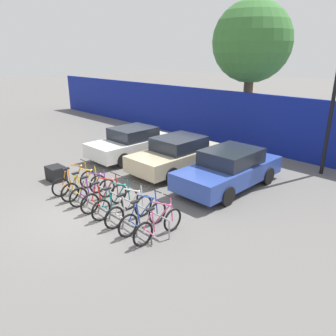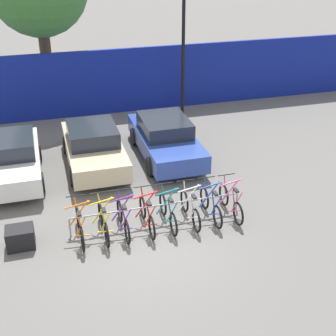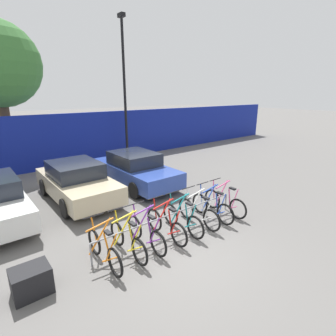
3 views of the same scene
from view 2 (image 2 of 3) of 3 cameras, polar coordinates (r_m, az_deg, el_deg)
ground_plane at (r=12.43m, az=-2.69°, el=-8.66°), size 120.00×120.00×0.00m
hoarding_wall at (r=20.31m, az=-9.17°, el=10.14°), size 36.00×0.16×2.77m
bike_rack at (r=12.79m, az=-1.36°, el=-4.80°), size 4.78×0.04×0.57m
bicycle_orange at (r=12.46m, az=-10.70°, el=-6.96°), size 0.68×1.71×1.05m
bicycle_yellow at (r=12.50m, az=-7.87°, el=-6.58°), size 0.68×1.71×1.05m
bicycle_purple at (r=12.56m, az=-5.49°, el=-6.24°), size 0.68×1.71×1.05m
bicycle_red at (r=12.67m, az=-2.57°, el=-5.81°), size 0.68×1.71×1.05m
bicycle_teal at (r=12.79m, az=-0.00°, el=-5.42°), size 0.68×1.71×1.05m
bicycle_white at (r=12.95m, az=2.72°, el=-4.99°), size 0.68×1.71×1.05m
bicycle_blue at (r=13.14m, az=5.24°, el=-4.59°), size 0.68×1.71×1.05m
bicycle_pink at (r=13.34m, az=7.66°, el=-4.19°), size 0.68×1.71×1.05m
car_white at (r=15.79m, az=-18.66°, el=1.10°), size 1.91×4.03×1.40m
car_beige at (r=16.00m, az=-9.06°, el=2.62°), size 1.91×4.17×1.40m
car_blue at (r=16.45m, az=-0.33°, el=3.70°), size 1.91×4.36×1.40m
lamp_post at (r=19.47m, az=1.92°, el=18.19°), size 0.24×0.44×7.64m
cargo_crate at (r=12.59m, az=-17.56°, el=-8.07°), size 0.70×0.56×0.55m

